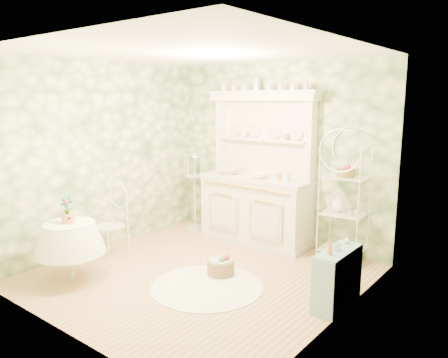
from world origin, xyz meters
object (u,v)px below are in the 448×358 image
Objects in this scene: kitchen_dresser at (256,168)px; bakers_rack at (344,193)px; round_table at (71,253)px; birdcage_stand at (195,188)px; cafe_chair at (110,223)px; floor_basket at (221,267)px; side_shelf at (337,279)px.

kitchen_dresser reaches higher than bakers_rack.
round_table is (-0.93, -2.58, -0.81)m from kitchen_dresser.
kitchen_dresser is at bearing 179.62° from bakers_rack.
birdcage_stand is (-1.18, -0.06, -0.45)m from kitchen_dresser.
kitchen_dresser is at bearing 52.88° from cafe_chair.
round_table is at bearing -76.89° from cafe_chair.
round_table is 1.83m from floor_basket.
kitchen_dresser is 2.40m from side_shelf.
birdcage_stand is at bearing 162.72° from side_shelf.
bakers_rack is 1.35× the size of birdcage_stand.
birdcage_stand is at bearing 95.70° from round_table.
side_shelf is at bearing -32.92° from kitchen_dresser.
cafe_chair is at bearing -163.27° from floor_basket.
round_table is at bearing -137.01° from floor_basket.
bakers_rack is at bearing 3.34° from kitchen_dresser.
cafe_chair reaches higher than floor_basket.
bakers_rack is 3.20m from cafe_chair.
cafe_chair is (-2.54, -1.89, -0.44)m from bakers_rack.
side_shelf is (1.88, -1.22, -0.85)m from kitchen_dresser.
kitchen_dresser is 7.07× the size of floor_basket.
kitchen_dresser reaches higher than floor_basket.
bakers_rack is at bearing 55.42° from floor_basket.
floor_basket is at bearing -38.97° from birdcage_stand.
cafe_chair is (-1.17, -1.81, -0.64)m from kitchen_dresser.
cafe_chair is at bearing -165.61° from side_shelf.
round_table is at bearing -84.30° from birdcage_stand.
birdcage_stand is (-3.06, 1.16, 0.40)m from side_shelf.
side_shelf is at bearing -20.70° from birdcage_stand.
kitchen_dresser reaches higher than round_table.
bakers_rack is at bearing 49.04° from round_table.
side_shelf is 3.30m from birdcage_stand.
birdcage_stand is 2.11m from floor_basket.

